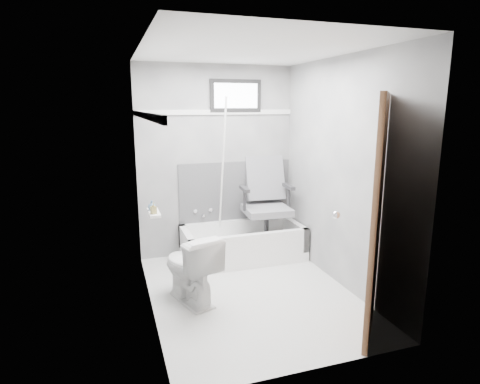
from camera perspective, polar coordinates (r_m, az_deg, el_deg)
name	(u,v)px	position (r m, az deg, el deg)	size (l,w,h in m)	color
floor	(251,293)	(4.28, 1.51, -14.16)	(2.60, 2.60, 0.00)	white
ceiling	(252,50)	(3.87, 1.72, 19.60)	(2.60, 2.60, 0.00)	silver
wall_back	(217,162)	(5.13, -3.33, 4.32)	(2.00, 0.02, 2.40)	slate
wall_front	(317,212)	(2.74, 10.85, -2.86)	(2.00, 0.02, 2.40)	slate
wall_left	(146,185)	(3.69, -13.17, 0.91)	(0.02, 2.60, 2.40)	slate
wall_right	(341,174)	(4.34, 14.15, 2.53)	(0.02, 2.60, 2.40)	slate
bathtub	(243,243)	(5.08, 0.42, -7.24)	(1.50, 0.70, 0.42)	white
office_chair	(267,203)	(5.07, 3.82, -1.63)	(0.66, 0.66, 1.14)	slate
toilet	(190,268)	(4.02, -7.12, -10.65)	(0.40, 0.71, 0.69)	white
door	(429,227)	(3.38, 25.27, -4.46)	(0.78, 0.78, 2.00)	brown
window	(236,96)	(5.14, -0.63, 13.53)	(0.66, 0.04, 0.40)	black
backerboard	(236,191)	(5.26, -0.61, 0.11)	(1.50, 0.02, 0.78)	#4C4C4F
trim_back	(216,112)	(5.07, -3.38, 11.27)	(2.00, 0.02, 0.06)	white
trim_left	(144,115)	(3.62, -13.44, 10.58)	(0.02, 2.60, 0.06)	white
pole	(222,176)	(4.92, -2.55, 2.24)	(0.02, 0.02, 1.95)	white
shelf	(154,213)	(3.91, -12.15, -2.90)	(0.10, 0.32, 0.03)	white
soap_bottle_a	(153,208)	(3.82, -12.21, -2.27)	(0.05, 0.05, 0.11)	#95894A
soap_bottle_b	(152,205)	(3.96, -12.43, -1.87)	(0.08, 0.08, 0.10)	slate
faucet	(203,213)	(5.18, -5.29, -2.96)	(0.26, 0.10, 0.16)	silver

